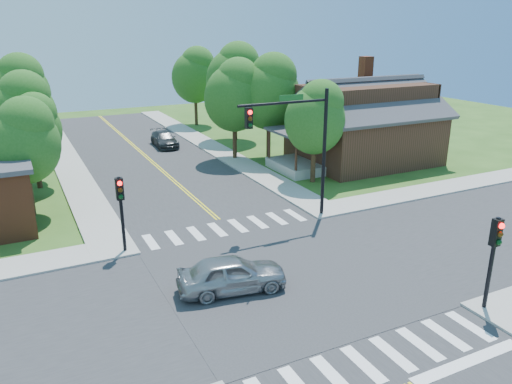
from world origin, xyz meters
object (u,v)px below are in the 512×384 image
house_ne (364,120)px  car_dgrey (164,140)px  car_silver (232,275)px  signal_pole_nw (121,201)px  signal_pole_se (494,247)px  signal_mast_ne (298,135)px

house_ne → car_dgrey: bearing=136.6°
car_silver → signal_pole_nw: bearing=38.8°
car_silver → signal_pole_se: bearing=-115.2°
signal_pole_se → house_ne: (9.51, 19.86, 0.67)m
signal_mast_ne → signal_pole_nw: bearing=-179.9°
signal_mast_ne → signal_pole_nw: (-9.51, -0.01, -2.19)m
house_ne → car_dgrey: 17.61m
signal_pole_se → signal_pole_nw: (-11.20, 11.20, 0.00)m
house_ne → car_silver: 22.78m
signal_mast_ne → signal_pole_se: 11.55m
house_ne → signal_pole_se: bearing=-115.6°
house_ne → car_dgrey: size_ratio=2.86×
house_ne → car_dgrey: (-12.65, 11.95, -2.68)m
signal_pole_nw → house_ne: (20.71, 8.66, 0.67)m
signal_pole_nw → signal_pole_se: bearing=-45.0°
car_dgrey → signal_mast_ne: bearing=-83.3°
signal_pole_se → car_silver: 10.01m
signal_mast_ne → car_silver: size_ratio=1.54×
signal_mast_ne → car_silver: 9.44m
car_dgrey → car_silver: bearing=-98.0°
signal_pole_se → signal_pole_nw: bearing=135.0°
signal_pole_nw → house_ne: size_ratio=0.29×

